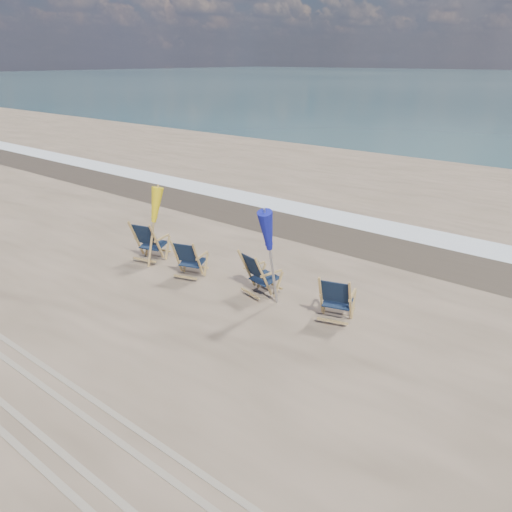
{
  "coord_description": "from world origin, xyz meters",
  "views": [
    {
      "loc": [
        6.21,
        -5.47,
        4.83
      ],
      "look_at": [
        0.0,
        2.2,
        0.9
      ],
      "focal_mm": 35.0,
      "sensor_mm": 36.0,
      "label": 1
    }
  ],
  "objects_px": {
    "beach_chair_2": "(263,279)",
    "beach_chair_3": "(350,302)",
    "beach_chair_0": "(157,243)",
    "beach_chair_1": "(198,261)",
    "umbrella_blue": "(272,230)",
    "umbrella_yellow": "(151,209)"
  },
  "relations": [
    {
      "from": "beach_chair_0",
      "to": "beach_chair_1",
      "type": "xyz_separation_m",
      "value": [
        1.52,
        -0.08,
        -0.06
      ]
    },
    {
      "from": "beach_chair_2",
      "to": "umbrella_blue",
      "type": "height_order",
      "value": "umbrella_blue"
    },
    {
      "from": "umbrella_yellow",
      "to": "beach_chair_3",
      "type": "bearing_deg",
      "value": 3.49
    },
    {
      "from": "beach_chair_1",
      "to": "beach_chair_3",
      "type": "xyz_separation_m",
      "value": [
        3.74,
        0.34,
        0.01
      ]
    },
    {
      "from": "beach_chair_0",
      "to": "beach_chair_3",
      "type": "relative_size",
      "value": 1.09
    },
    {
      "from": "beach_chair_2",
      "to": "umbrella_yellow",
      "type": "distance_m",
      "value": 3.49
    },
    {
      "from": "umbrella_blue",
      "to": "beach_chair_3",
      "type": "bearing_deg",
      "value": 12.87
    },
    {
      "from": "beach_chair_1",
      "to": "umbrella_yellow",
      "type": "xyz_separation_m",
      "value": [
        -1.55,
        0.01,
        0.95
      ]
    },
    {
      "from": "beach_chair_0",
      "to": "umbrella_yellow",
      "type": "xyz_separation_m",
      "value": [
        -0.04,
        -0.07,
        0.9
      ]
    },
    {
      "from": "umbrella_blue",
      "to": "beach_chair_1",
      "type": "bearing_deg",
      "value": 179.25
    },
    {
      "from": "beach_chair_1",
      "to": "beach_chair_2",
      "type": "relative_size",
      "value": 0.95
    },
    {
      "from": "beach_chair_1",
      "to": "beach_chair_2",
      "type": "bearing_deg",
      "value": 166.63
    },
    {
      "from": "beach_chair_2",
      "to": "beach_chair_3",
      "type": "xyz_separation_m",
      "value": [
        1.93,
        0.21,
        -0.01
      ]
    },
    {
      "from": "beach_chair_0",
      "to": "beach_chair_1",
      "type": "relative_size",
      "value": 1.11
    },
    {
      "from": "beach_chair_0",
      "to": "umbrella_blue",
      "type": "distance_m",
      "value": 3.84
    },
    {
      "from": "beach_chair_0",
      "to": "beach_chair_1",
      "type": "bearing_deg",
      "value": 162.75
    },
    {
      "from": "beach_chair_1",
      "to": "beach_chair_2",
      "type": "xyz_separation_m",
      "value": [
        1.81,
        0.13,
        0.02
      ]
    },
    {
      "from": "beach_chair_3",
      "to": "umbrella_yellow",
      "type": "xyz_separation_m",
      "value": [
        -5.3,
        -0.32,
        0.94
      ]
    },
    {
      "from": "beach_chair_0",
      "to": "beach_chair_2",
      "type": "height_order",
      "value": "beach_chair_0"
    },
    {
      "from": "beach_chair_0",
      "to": "beach_chair_2",
      "type": "xyz_separation_m",
      "value": [
        3.32,
        0.05,
        -0.03
      ]
    },
    {
      "from": "beach_chair_0",
      "to": "beach_chair_3",
      "type": "bearing_deg",
      "value": 168.58
    },
    {
      "from": "beach_chair_1",
      "to": "umbrella_yellow",
      "type": "distance_m",
      "value": 1.82
    }
  ]
}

